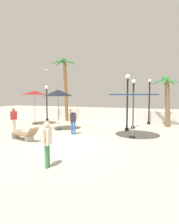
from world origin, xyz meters
TOP-DOWN VIEW (x-y plane):
  - ground_plane at (0.00, 0.00)m, footprint 56.00×56.00m
  - boundary_wall at (0.00, 9.15)m, footprint 25.20×0.30m
  - patio_umbrella_0 at (2.98, 2.55)m, footprint 2.84×2.84m
  - patio_umbrella_1 at (-2.43, 3.25)m, footprint 2.15×2.15m
  - patio_umbrella_2 at (-5.63, 4.84)m, footprint 2.29×2.29m
  - palm_tree_0 at (-4.25, 7.84)m, footprint 2.49×2.51m
  - palm_tree_2 at (4.95, 7.42)m, footprint 2.40×2.56m
  - lamp_post_0 at (2.58, 5.69)m, footprint 0.34×0.34m
  - lamp_post_1 at (-6.01, 7.27)m, footprint 0.40×0.40m
  - lamp_post_2 at (2.30, 4.71)m, footprint 0.38×0.38m
  - lamp_post_3 at (3.59, 8.34)m, footprint 0.29×0.29m
  - lounge_chair_0 at (-2.59, -0.26)m, footprint 1.97×1.05m
  - guest_0 at (-5.08, 1.65)m, footprint 0.30×0.55m
  - guest_1 at (-0.73, 2.14)m, footprint 0.52×0.37m
  - guest_2 at (0.82, -3.28)m, footprint 0.29×0.55m
  - seagull_0 at (-5.92, 7.12)m, footprint 0.52×1.09m

SIDE VIEW (x-z plane):
  - ground_plane at x=0.00m, z-range 0.00..0.00m
  - lounge_chair_0 at x=-2.59m, z-range -0.03..0.80m
  - boundary_wall at x=0.00m, z-range 0.00..1.09m
  - guest_1 at x=-0.73m, z-range 0.17..1.80m
  - guest_0 at x=-5.08m, z-range 0.17..1.82m
  - guest_2 at x=0.82m, z-range 0.17..1.83m
  - lamp_post_3 at x=3.59m, z-range 0.13..4.01m
  - lamp_post_0 at x=2.58m, z-range 0.32..4.02m
  - lamp_post_1 at x=-6.01m, z-range 0.52..3.99m
  - patio_umbrella_0 at x=2.98m, z-range 1.14..3.87m
  - lamp_post_2 at x=2.30m, z-range 0.51..4.50m
  - palm_tree_2 at x=4.95m, z-range 0.55..4.62m
  - patio_umbrella_1 at x=-2.43m, z-range 1.18..4.17m
  - patio_umbrella_2 at x=-5.63m, z-range 1.23..4.20m
  - palm_tree_0 at x=-4.25m, z-range 0.70..6.80m
  - seagull_0 at x=-5.92m, z-range 4.89..5.03m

